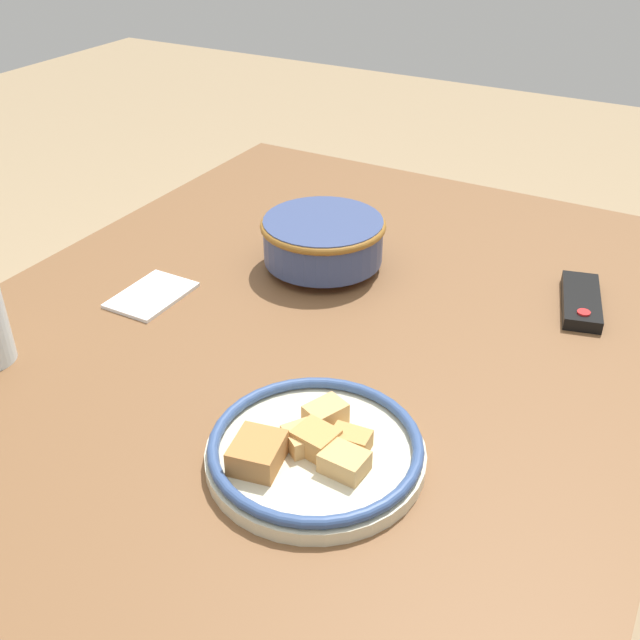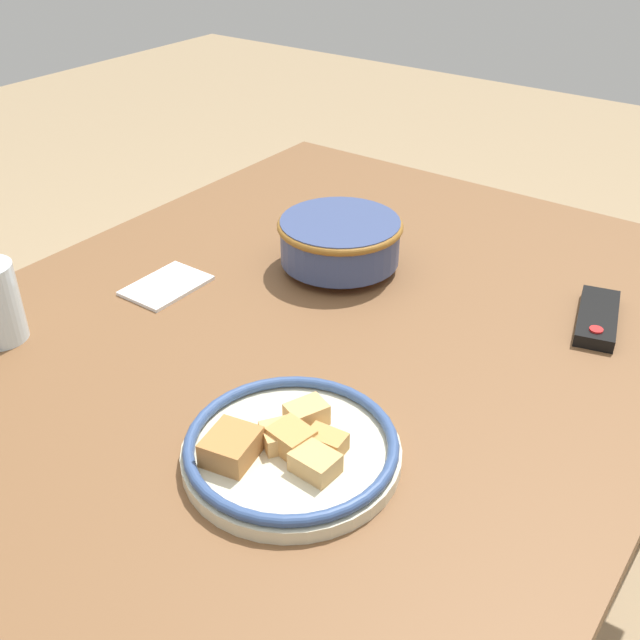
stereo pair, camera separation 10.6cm
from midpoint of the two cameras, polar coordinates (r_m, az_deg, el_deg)
ground_plane at (r=1.63m, az=-2.47°, el=-21.85°), size 8.00×8.00×0.00m
dining_table at (r=1.17m, az=-3.19°, el=-3.49°), size 1.32×1.04×0.70m
noodle_bowl at (r=1.27m, az=-2.18°, el=6.07°), size 0.21×0.21×0.09m
food_plate at (r=0.89m, az=-3.93°, el=-9.96°), size 0.26×0.26×0.05m
tv_remote at (r=1.23m, az=16.97°, el=1.32°), size 0.17×0.09×0.02m
folded_napkin at (r=1.25m, az=-15.11°, el=1.77°), size 0.13×0.09×0.01m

